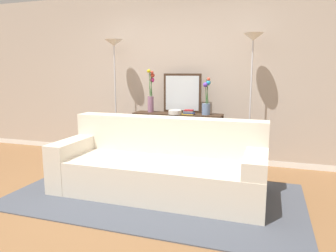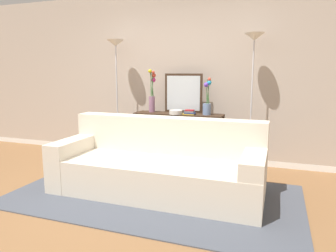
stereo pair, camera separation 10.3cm
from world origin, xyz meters
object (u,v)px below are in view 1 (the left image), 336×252
at_px(couch, 160,167).
at_px(console_table, 177,129).
at_px(book_stack, 189,112).
at_px(floor_lamp_left, 115,66).
at_px(vase_short_flowers, 206,101).
at_px(wall_mirror, 182,93).
at_px(book_row_under_console, 153,159).
at_px(vase_tall_flowers, 151,95).
at_px(floor_lamp_right, 252,64).
at_px(fruit_bowl, 175,112).

xyz_separation_m(couch, console_table, (-0.13, 1.16, 0.26)).
relative_size(couch, book_stack, 12.93).
bearing_deg(floor_lamp_left, vase_short_flowers, -1.39).
height_order(wall_mirror, book_row_under_console, wall_mirror).
bearing_deg(vase_tall_flowers, vase_short_flowers, -2.94).
height_order(floor_lamp_right, wall_mirror, floor_lamp_right).
bearing_deg(book_row_under_console, floor_lamp_right, 0.73).
distance_m(wall_mirror, book_stack, 0.38).
bearing_deg(book_stack, couch, -93.88).
distance_m(couch, fruit_bowl, 1.20).
bearing_deg(floor_lamp_right, couch, -129.20).
relative_size(console_table, vase_tall_flowers, 2.05).
height_order(floor_lamp_right, book_stack, floor_lamp_right).
height_order(console_table, vase_short_flowers, vase_short_flowers).
distance_m(floor_lamp_left, fruit_bowl, 1.28).
distance_m(couch, floor_lamp_right, 1.97).
bearing_deg(floor_lamp_right, floor_lamp_left, 180.00).
bearing_deg(vase_short_flowers, couch, -106.15).
bearing_deg(floor_lamp_left, fruit_bowl, -6.62).
relative_size(book_stack, book_row_under_console, 0.60).
relative_size(floor_lamp_left, fruit_bowl, 9.77).
distance_m(vase_short_flowers, fruit_bowl, 0.50).
distance_m(floor_lamp_right, book_stack, 1.14).
height_order(floor_lamp_right, vase_tall_flowers, floor_lamp_right).
bearing_deg(floor_lamp_right, book_stack, -173.92).
height_order(floor_lamp_left, vase_tall_flowers, floor_lamp_left).
height_order(floor_lamp_left, book_stack, floor_lamp_left).
relative_size(couch, vase_short_flowers, 4.52).
relative_size(wall_mirror, vase_short_flowers, 1.10).
bearing_deg(vase_short_flowers, wall_mirror, 159.08).
bearing_deg(book_row_under_console, vase_short_flowers, -1.19).
height_order(vase_tall_flowers, book_stack, vase_tall_flowers).
relative_size(floor_lamp_right, vase_tall_flowers, 2.93).
bearing_deg(book_row_under_console, floor_lamp_left, 178.37).
height_order(couch, floor_lamp_left, floor_lamp_left).
bearing_deg(fruit_bowl, vase_tall_flowers, 163.23).
relative_size(vase_tall_flowers, fruit_bowl, 3.36).
distance_m(vase_short_flowers, book_row_under_console, 1.30).
bearing_deg(couch, wall_mirror, 93.91).
distance_m(floor_lamp_left, vase_short_flowers, 1.61).
bearing_deg(console_table, floor_lamp_left, 178.99).
bearing_deg(book_row_under_console, console_table, 0.00).
xyz_separation_m(console_table, wall_mirror, (0.04, 0.14, 0.56)).
xyz_separation_m(vase_tall_flowers, book_stack, (0.65, -0.10, -0.24)).
xyz_separation_m(wall_mirror, book_stack, (0.16, -0.22, -0.27)).
bearing_deg(fruit_bowl, console_table, 86.67).
relative_size(floor_lamp_right, wall_mirror, 3.25).
distance_m(floor_lamp_left, book_stack, 1.45).
bearing_deg(wall_mirror, couch, -86.09).
bearing_deg(floor_lamp_left, couch, -44.61).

